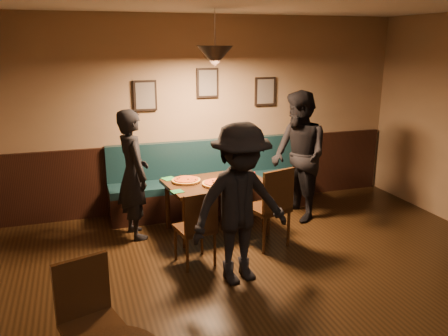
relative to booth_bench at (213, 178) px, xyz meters
name	(u,v)px	position (x,y,z in m)	size (l,w,h in m)	color
wall_back	(207,114)	(0.00, 0.30, 0.90)	(6.00, 6.00, 0.00)	#8C704F
wainscot	(208,173)	(0.00, 0.27, 0.00)	(5.88, 0.06, 1.00)	black
booth_bench	(213,178)	(0.00, 0.00, 0.00)	(3.00, 0.60, 1.00)	#0F232D
picture_left	(145,96)	(-0.90, 0.27, 1.20)	(0.32, 0.04, 0.42)	black
picture_center	(207,83)	(0.00, 0.27, 1.35)	(0.32, 0.04, 0.42)	black
picture_right	(265,91)	(0.90, 0.27, 1.20)	(0.32, 0.04, 0.42)	black
pendant_lamp	(215,56)	(-0.19, -0.72, 1.75)	(0.44, 0.44, 0.25)	black
dining_table	(216,206)	(-0.19, -0.72, -0.16)	(1.27, 0.81, 0.68)	black
chair_near_left	(195,227)	(-0.68, -1.54, -0.06)	(0.39, 0.39, 0.88)	black
chair_near_right	(267,206)	(0.28, -1.33, 0.00)	(0.44, 0.44, 1.00)	black
diner_left	(133,174)	(-1.22, -0.56, 0.32)	(0.60, 0.39, 1.64)	black
diner_right	(299,156)	(1.03, -0.65, 0.40)	(0.87, 0.68, 1.79)	black
diner_front	(240,204)	(-0.33, -2.05, 0.34)	(1.08, 0.62, 1.67)	black
pizza_a	(186,180)	(-0.56, -0.63, 0.20)	(0.37, 0.37, 0.04)	orange
pizza_b	(217,183)	(-0.21, -0.89, 0.20)	(0.39, 0.39, 0.04)	#D05D27
pizza_c	(239,174)	(0.21, -0.54, 0.20)	(0.34, 0.34, 0.04)	#C15624
soda_glass	(268,178)	(0.41, -1.02, 0.25)	(0.07, 0.07, 0.15)	black
tabasco_bottle	(254,175)	(0.32, -0.81, 0.24)	(0.03, 0.03, 0.12)	#870504
napkin_a	(169,179)	(-0.74, -0.43, 0.18)	(0.16, 0.16, 0.01)	#1F7738
napkin_b	(177,191)	(-0.75, -0.98, 0.18)	(0.14, 0.14, 0.01)	#1B6532
cutlery_set	(226,190)	(-0.16, -1.10, 0.18)	(0.02, 0.20, 0.00)	silver
cafe_chair_far	(93,326)	(-1.84, -3.13, -0.04)	(0.41, 0.41, 0.92)	black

